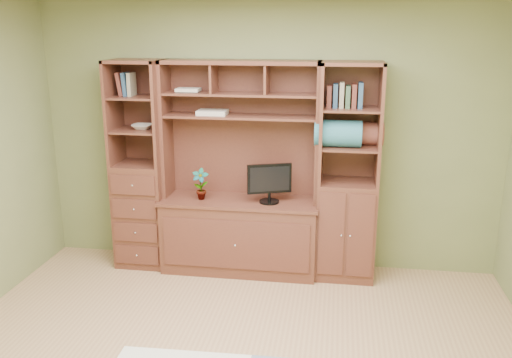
% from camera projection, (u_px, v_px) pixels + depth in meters
% --- Properties ---
extents(room, '(4.60, 4.10, 2.64)m').
position_uv_depth(room, '(225.00, 199.00, 3.40)').
color(room, tan).
rests_on(room, ground).
extents(center_hutch, '(1.54, 0.53, 2.05)m').
position_uv_depth(center_hutch, '(239.00, 170.00, 5.16)').
color(center_hutch, '#54291D').
rests_on(center_hutch, ground).
extents(left_tower, '(0.50, 0.45, 2.05)m').
position_uv_depth(left_tower, '(140.00, 166.00, 5.34)').
color(left_tower, '#54291D').
rests_on(left_tower, ground).
extents(right_tower, '(0.55, 0.45, 2.05)m').
position_uv_depth(right_tower, '(348.00, 174.00, 5.05)').
color(right_tower, '#54291D').
rests_on(right_tower, ground).
extents(monitor, '(0.46, 0.32, 0.52)m').
position_uv_depth(monitor, '(269.00, 176.00, 5.09)').
color(monitor, black).
rests_on(monitor, center_hutch).
extents(orchid, '(0.16, 0.11, 0.31)m').
position_uv_depth(orchid, '(200.00, 184.00, 5.22)').
color(orchid, '#A64638').
rests_on(orchid, center_hutch).
extents(magazines, '(0.28, 0.20, 0.04)m').
position_uv_depth(magazines, '(212.00, 112.00, 5.14)').
color(magazines, beige).
rests_on(magazines, center_hutch).
extents(bowl, '(0.20, 0.20, 0.05)m').
position_uv_depth(bowl, '(142.00, 127.00, 5.23)').
color(bowl, beige).
rests_on(bowl, left_tower).
extents(blanket_teal, '(0.42, 0.24, 0.24)m').
position_uv_depth(blanket_teal, '(338.00, 133.00, 4.91)').
color(blanket_teal, '#2C6674').
rests_on(blanket_teal, right_tower).
extents(blanket_red, '(0.38, 0.21, 0.21)m').
position_uv_depth(blanket_red, '(363.00, 133.00, 5.00)').
color(blanket_red, brown).
rests_on(blanket_red, right_tower).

